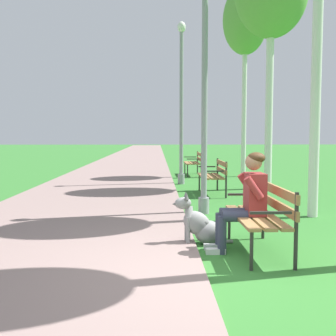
# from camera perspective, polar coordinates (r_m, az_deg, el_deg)

# --- Properties ---
(ground_plane) EXTENTS (120.00, 120.00, 0.00)m
(ground_plane) POSITION_cam_1_polar(r_m,az_deg,el_deg) (4.56, 8.12, -14.20)
(ground_plane) COLOR #33752D
(paved_path) EXTENTS (3.86, 60.00, 0.04)m
(paved_path) POSITION_cam_1_polar(r_m,az_deg,el_deg) (28.32, -4.42, 1.61)
(paved_path) COLOR gray
(paved_path) RESTS_ON ground
(park_bench_near) EXTENTS (0.55, 1.50, 0.85)m
(park_bench_near) POSITION_cam_1_polar(r_m,az_deg,el_deg) (5.31, 12.92, -5.87)
(park_bench_near) COLOR olive
(park_bench_near) RESTS_ON ground
(park_bench_mid) EXTENTS (0.55, 1.50, 0.85)m
(park_bench_mid) POSITION_cam_1_polar(r_m,az_deg,el_deg) (10.33, 6.36, -0.75)
(park_bench_mid) COLOR olive
(park_bench_mid) RESTS_ON ground
(park_bench_far) EXTENTS (0.55, 1.50, 0.85)m
(park_bench_far) POSITION_cam_1_polar(r_m,az_deg,el_deg) (15.15, 3.63, 0.94)
(park_bench_far) COLOR olive
(park_bench_far) RESTS_ON ground
(person_seated_on_near_bench) EXTENTS (0.74, 0.49, 1.25)m
(person_seated_on_near_bench) POSITION_cam_1_polar(r_m,az_deg,el_deg) (5.27, 10.66, -4.05)
(person_seated_on_near_bench) COLOR #33384C
(person_seated_on_near_bench) RESTS_ON ground
(dog_grey) EXTENTS (0.83, 0.31, 0.71)m
(dog_grey) POSITION_cam_1_polar(r_m,az_deg,el_deg) (5.62, 4.47, -7.82)
(dog_grey) COLOR gray
(dog_grey) RESTS_ON ground
(lamp_post_near) EXTENTS (0.24, 0.24, 4.39)m
(lamp_post_near) POSITION_cam_1_polar(r_m,az_deg,el_deg) (7.73, 5.03, 10.53)
(lamp_post_near) COLOR gray
(lamp_post_near) RESTS_ON ground
(lamp_post_mid) EXTENTS (0.24, 0.24, 4.75)m
(lamp_post_mid) POSITION_cam_1_polar(r_m,az_deg,el_deg) (12.39, 1.85, 9.13)
(lamp_post_mid) COLOR gray
(lamp_post_mid) RESTS_ON ground
(birch_tree_fourth) EXTENTS (1.54, 1.61, 6.60)m
(birch_tree_fourth) POSITION_cam_1_polar(r_m,az_deg,el_deg) (15.35, 10.56, 19.12)
(birch_tree_fourth) COLOR silver
(birch_tree_fourth) RESTS_ON ground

